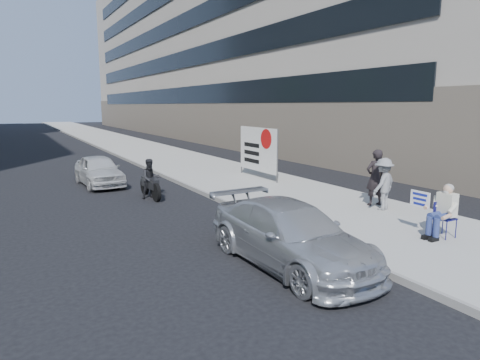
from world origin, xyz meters
TOP-DOWN VIEW (x-y plane):
  - ground at (0.00, 0.00)m, footprint 160.00×160.00m
  - near_sidewalk at (4.00, 20.00)m, footprint 5.00×120.00m
  - near_building at (17.00, 32.00)m, footprint 14.00×70.00m
  - seated_protester at (4.17, -2.60)m, footprint 0.83×1.11m
  - jogger at (5.11, 0.10)m, footprint 1.15×0.85m
  - pedestrian_woman at (5.32, 0.63)m, footprint 0.72×0.55m
  - protest_banner at (4.79, 6.94)m, footprint 0.08×3.06m
  - parked_sedan at (0.18, -2.00)m, footprint 1.95×4.51m
  - white_sedan_near at (-1.53, 9.23)m, footprint 1.65×3.76m
  - motorcycle at (-0.40, 5.74)m, footprint 0.72×2.04m

SIDE VIEW (x-z plane):
  - ground at x=0.00m, z-range 0.00..0.00m
  - near_sidewalk at x=4.00m, z-range 0.00..0.15m
  - white_sedan_near at x=-1.53m, z-range 0.00..1.26m
  - motorcycle at x=-0.40m, z-range -0.08..1.35m
  - parked_sedan at x=0.18m, z-range 0.00..1.29m
  - seated_protester at x=4.17m, z-range 0.22..1.53m
  - jogger at x=5.11m, z-range 0.15..1.74m
  - pedestrian_woman at x=5.32m, z-range 0.15..1.94m
  - protest_banner at x=4.79m, z-range 0.30..2.50m
  - near_building at x=17.00m, z-range 0.00..20.00m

